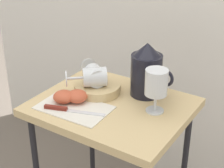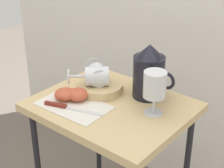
{
  "view_description": "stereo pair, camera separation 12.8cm",
  "coord_description": "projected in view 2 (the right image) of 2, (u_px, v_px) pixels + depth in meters",
  "views": [
    {
      "loc": [
        0.62,
        -0.97,
        1.36
      ],
      "look_at": [
        0.0,
        0.0,
        0.79
      ],
      "focal_mm": 57.86,
      "sensor_mm": 36.0,
      "label": 1
    },
    {
      "loc": [
        0.73,
        -0.89,
        1.36
      ],
      "look_at": [
        0.0,
        0.0,
        0.79
      ],
      "focal_mm": 57.86,
      "sensor_mm": 36.0,
      "label": 2
    }
  ],
  "objects": [
    {
      "name": "table",
      "position": [
        112.0,
        122.0,
        1.35
      ],
      "size": [
        0.55,
        0.45,
        0.71
      ],
      "color": "tan",
      "rests_on": "ground_plane"
    },
    {
      "name": "linen_napkin",
      "position": [
        74.0,
        105.0,
        1.3
      ],
      "size": [
        0.26,
        0.17,
        0.0
      ],
      "primitive_type": "cube",
      "rotation": [
        0.0,
        0.0,
        0.04
      ],
      "color": "silver",
      "rests_on": "table"
    },
    {
      "name": "pitcher",
      "position": [
        149.0,
        76.0,
        1.33
      ],
      "size": [
        0.17,
        0.12,
        0.21
      ],
      "color": "black",
      "rests_on": "table"
    },
    {
      "name": "apple_half_right",
      "position": [
        78.0,
        94.0,
        1.33
      ],
      "size": [
        0.08,
        0.08,
        0.04
      ],
      "primitive_type": "ellipsoid",
      "color": "#C15133",
      "rests_on": "linen_napkin"
    },
    {
      "name": "wine_glass_tipped_far",
      "position": [
        98.0,
        74.0,
        1.38
      ],
      "size": [
        0.15,
        0.14,
        0.07
      ],
      "color": "silver",
      "rests_on": "basket_tray"
    },
    {
      "name": "knife",
      "position": [
        64.0,
        107.0,
        1.28
      ],
      "size": [
        0.21,
        0.09,
        0.01
      ],
      "color": "silver",
      "rests_on": "linen_napkin"
    },
    {
      "name": "apple_half_left",
      "position": [
        65.0,
        94.0,
        1.33
      ],
      "size": [
        0.08,
        0.08,
        0.04
      ],
      "primitive_type": "ellipsoid",
      "color": "#C15133",
      "rests_on": "linen_napkin"
    },
    {
      "name": "wine_glass_upright",
      "position": [
        155.0,
        87.0,
        1.21
      ],
      "size": [
        0.08,
        0.08,
        0.16
      ],
      "color": "silver",
      "rests_on": "table"
    },
    {
      "name": "basket_tray",
      "position": [
        100.0,
        87.0,
        1.4
      ],
      "size": [
        0.18,
        0.18,
        0.03
      ],
      "primitive_type": "cylinder",
      "color": "tan",
      "rests_on": "table"
    },
    {
      "name": "wine_glass_tipped_near",
      "position": [
        96.0,
        76.0,
        1.36
      ],
      "size": [
        0.16,
        0.15,
        0.07
      ],
      "color": "silver",
      "rests_on": "basket_tray"
    },
    {
      "name": "curtain_drape",
      "position": [
        190.0,
        14.0,
        1.6
      ],
      "size": [
        2.4,
        0.03,
        1.86
      ],
      "primitive_type": "cube",
      "color": "silver",
      "rests_on": "ground_plane"
    }
  ]
}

